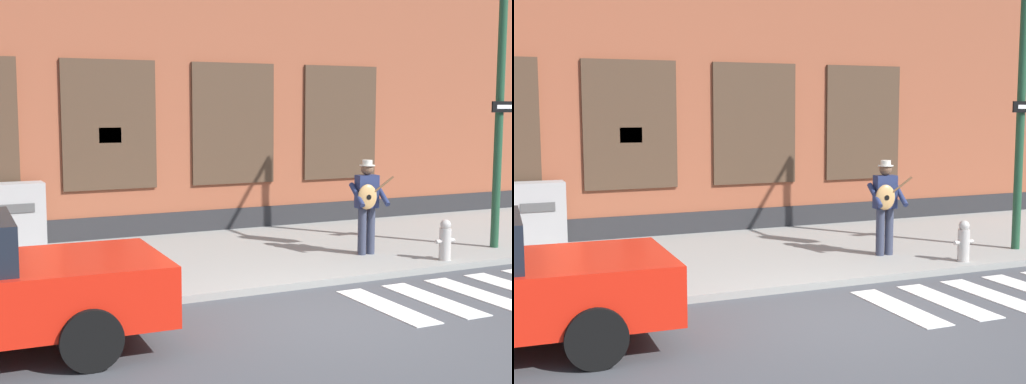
{
  "view_description": "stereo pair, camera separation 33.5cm",
  "coord_description": "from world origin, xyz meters",
  "views": [
    {
      "loc": [
        -4.65,
        -7.62,
        2.69
      ],
      "look_at": [
        -0.25,
        1.78,
        1.46
      ],
      "focal_mm": 50.0,
      "sensor_mm": 36.0,
      "label": 1
    },
    {
      "loc": [
        -4.34,
        -7.76,
        2.69
      ],
      "look_at": [
        -0.25,
        1.78,
        1.46
      ],
      "focal_mm": 50.0,
      "sensor_mm": 36.0,
      "label": 2
    }
  ],
  "objects": [
    {
      "name": "fire_hydrant",
      "position": [
        3.33,
        1.83,
        0.45
      ],
      "size": [
        0.38,
        0.2,
        0.7
      ],
      "color": "#B2ADA8",
      "rests_on": "sidewalk"
    },
    {
      "name": "utility_box",
      "position": [
        -3.18,
        5.82,
        0.73
      ],
      "size": [
        1.01,
        0.54,
        1.23
      ],
      "color": "#9E9E9E",
      "rests_on": "sidewalk"
    },
    {
      "name": "building_backdrop",
      "position": [
        -0.0,
        8.27,
        4.13
      ],
      "size": [
        28.0,
        4.06,
        8.27
      ],
      "color": "brown",
      "rests_on": "ground"
    },
    {
      "name": "sidewalk",
      "position": [
        0.0,
        3.87,
        0.05
      ],
      "size": [
        28.0,
        4.8,
        0.11
      ],
      "color": "gray",
      "rests_on": "ground"
    },
    {
      "name": "busker",
      "position": [
        2.38,
        2.78,
        1.06
      ],
      "size": [
        0.72,
        0.58,
        1.68
      ],
      "color": "#33384C",
      "rests_on": "sidewalk"
    },
    {
      "name": "ground_plane",
      "position": [
        0.0,
        0.0,
        0.0
      ],
      "size": [
        160.0,
        160.0,
        0.0
      ],
      "primitive_type": "plane",
      "color": "#424449"
    }
  ]
}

